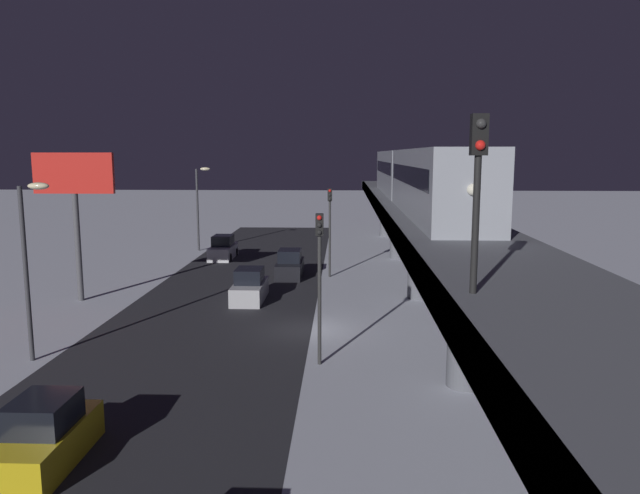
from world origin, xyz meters
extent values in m
plane|color=silver|center=(0.00, 0.00, 0.00)|extent=(240.00, 240.00, 0.00)
cube|color=#28282D|center=(5.17, 0.00, 0.00)|extent=(11.00, 85.83, 0.01)
cube|color=slate|center=(-6.58, 0.00, 5.26)|extent=(5.00, 85.83, 0.80)
cube|color=#38383D|center=(-4.20, 0.00, 5.26)|extent=(0.24, 84.11, 0.80)
cylinder|color=slate|center=(-6.58, -35.76, 2.43)|extent=(1.40, 1.40, 4.86)
cylinder|color=slate|center=(-6.58, -21.46, 2.43)|extent=(1.40, 1.40, 4.86)
cylinder|color=slate|center=(-6.58, -7.15, 2.43)|extent=(1.40, 1.40, 4.86)
cylinder|color=slate|center=(-6.58, 7.15, 2.43)|extent=(1.40, 1.40, 4.86)
cube|color=#999EA8|center=(-6.58, -1.69, 7.36)|extent=(2.90, 18.00, 3.40)
cube|color=black|center=(-6.58, -1.69, 7.77)|extent=(2.94, 16.20, 0.90)
cube|color=#999EA8|center=(-6.58, -20.29, 7.36)|extent=(2.90, 18.00, 3.40)
cube|color=black|center=(-6.58, -20.29, 7.77)|extent=(2.94, 16.20, 0.90)
sphere|color=white|center=(-6.58, 7.36, 7.53)|extent=(0.44, 0.44, 0.44)
cylinder|color=black|center=(-4.86, 15.85, 7.26)|extent=(0.16, 0.16, 3.20)
cube|color=black|center=(-4.86, 15.85, 9.21)|extent=(0.36, 0.28, 0.90)
sphere|color=#333333|center=(-4.86, 16.01, 9.44)|extent=(0.22, 0.22, 0.22)
sphere|color=red|center=(-4.86, 16.01, 8.98)|extent=(0.22, 0.22, 0.22)
cube|color=silver|center=(8.37, -20.93, 0.55)|extent=(1.80, 4.61, 1.10)
cube|color=black|center=(8.37, -20.93, 1.54)|extent=(1.58, 2.21, 0.87)
cylinder|color=black|center=(7.52, -19.50, 0.32)|extent=(0.20, 0.64, 0.64)
cylinder|color=black|center=(9.23, -19.50, 0.32)|extent=(0.20, 0.64, 0.64)
cylinder|color=black|center=(7.52, -22.36, 0.32)|extent=(0.20, 0.64, 0.64)
cylinder|color=black|center=(9.23, -22.36, 0.32)|extent=(0.20, 0.64, 0.64)
cube|color=black|center=(1.97, -13.43, 0.55)|extent=(1.80, 4.42, 1.10)
cube|color=black|center=(1.97, -13.43, 1.54)|extent=(1.58, 2.12, 0.87)
cube|color=#B2B2B7|center=(3.77, -6.09, 0.55)|extent=(1.80, 4.26, 1.10)
cube|color=black|center=(3.77, -6.09, 1.54)|extent=(1.58, 2.05, 0.87)
cube|color=gold|center=(6.57, 13.56, 0.55)|extent=(1.80, 4.00, 1.10)
cube|color=black|center=(6.57, 13.56, 1.54)|extent=(1.58, 1.92, 0.87)
cylinder|color=#2D2D2D|center=(-0.93, 4.99, 2.75)|extent=(0.16, 0.16, 5.50)
cube|color=black|center=(-0.93, 4.99, 5.95)|extent=(0.32, 0.32, 0.90)
sphere|color=red|center=(-0.93, 5.17, 6.25)|extent=(0.20, 0.20, 0.20)
sphere|color=black|center=(-0.93, 5.17, 5.95)|extent=(0.20, 0.20, 0.20)
sphere|color=black|center=(-0.93, 5.17, 5.65)|extent=(0.20, 0.20, 0.20)
cylinder|color=#2D2D2D|center=(-0.93, -13.42, 2.75)|extent=(0.16, 0.16, 5.50)
cube|color=black|center=(-0.93, -13.42, 5.95)|extent=(0.32, 0.32, 0.90)
sphere|color=red|center=(-0.93, -13.24, 6.25)|extent=(0.20, 0.20, 0.20)
sphere|color=black|center=(-0.93, -13.24, 5.95)|extent=(0.20, 0.20, 0.20)
sphere|color=black|center=(-0.93, -13.24, 5.65)|extent=(0.20, 0.20, 0.20)
cylinder|color=#4C4C51|center=(14.04, -5.67, 3.25)|extent=(0.36, 0.36, 6.50)
cube|color=red|center=(14.04, -5.67, 7.70)|extent=(4.80, 0.30, 2.40)
cylinder|color=#38383D|center=(11.47, 5.00, 3.75)|extent=(0.20, 0.20, 7.50)
ellipsoid|color=#F4E5B2|center=(10.67, 5.00, 7.50)|extent=(0.90, 0.44, 0.30)
cylinder|color=#38383D|center=(11.47, -25.00, 3.75)|extent=(0.20, 0.20, 7.50)
ellipsoid|color=#F4E5B2|center=(10.67, -25.00, 7.50)|extent=(0.90, 0.44, 0.30)
camera|label=1|loc=(-1.90, 29.29, 8.78)|focal=33.66mm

